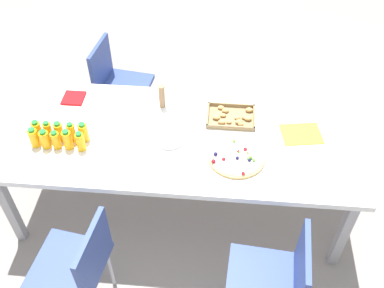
# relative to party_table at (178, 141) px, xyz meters

# --- Properties ---
(ground_plane) EXTENTS (12.00, 12.00, 0.00)m
(ground_plane) POSITION_rel_party_table_xyz_m (0.00, 0.00, -0.67)
(ground_plane) COLOR gray
(party_table) EXTENTS (2.36, 0.97, 0.73)m
(party_table) POSITION_rel_party_table_xyz_m (0.00, 0.00, 0.00)
(party_table) COLOR white
(party_table) RESTS_ON ground_plane
(chair_near_left) EXTENTS (0.45, 0.45, 0.83)m
(chair_near_left) POSITION_rel_party_table_xyz_m (-0.48, -0.85, -0.17)
(chair_near_left) COLOR #33478C
(chair_near_left) RESTS_ON ground_plane
(chair_far_left) EXTENTS (0.45, 0.45, 0.83)m
(chair_far_left) POSITION_rel_party_table_xyz_m (-0.61, 0.82, -0.17)
(chair_far_left) COLOR #33478C
(chair_far_left) RESTS_ON ground_plane
(chair_near_right) EXTENTS (0.43, 0.43, 0.83)m
(chair_near_right) POSITION_rel_party_table_xyz_m (0.63, -0.84, -0.17)
(chair_near_right) COLOR #33478C
(chair_near_right) RESTS_ON ground_plane
(juice_bottle_0) EXTENTS (0.06, 0.06, 0.14)m
(juice_bottle_0) POSITION_rel_party_table_xyz_m (-0.90, -0.17, 0.12)
(juice_bottle_0) COLOR #FAAE14
(juice_bottle_0) RESTS_ON party_table
(juice_bottle_1) EXTENTS (0.06, 0.06, 0.14)m
(juice_bottle_1) POSITION_rel_party_table_xyz_m (-0.83, -0.17, 0.12)
(juice_bottle_1) COLOR #F9AC14
(juice_bottle_1) RESTS_ON party_table
(juice_bottle_2) EXTENTS (0.06, 0.06, 0.13)m
(juice_bottle_2) POSITION_rel_party_table_xyz_m (-0.76, -0.17, 0.12)
(juice_bottle_2) COLOR #F9AD14
(juice_bottle_2) RESTS_ON party_table
(juice_bottle_3) EXTENTS (0.06, 0.06, 0.14)m
(juice_bottle_3) POSITION_rel_party_table_xyz_m (-0.68, -0.17, 0.12)
(juice_bottle_3) COLOR #F9AC14
(juice_bottle_3) RESTS_ON party_table
(juice_bottle_4) EXTENTS (0.06, 0.06, 0.14)m
(juice_bottle_4) POSITION_rel_party_table_xyz_m (-0.60, -0.17, 0.12)
(juice_bottle_4) COLOR #F9AE14
(juice_bottle_4) RESTS_ON party_table
(juice_bottle_5) EXTENTS (0.06, 0.06, 0.14)m
(juice_bottle_5) POSITION_rel_party_table_xyz_m (-0.90, -0.10, 0.12)
(juice_bottle_5) COLOR #F9AD14
(juice_bottle_5) RESTS_ON party_table
(juice_bottle_6) EXTENTS (0.05, 0.05, 0.14)m
(juice_bottle_6) POSITION_rel_party_table_xyz_m (-0.83, -0.10, 0.12)
(juice_bottle_6) COLOR #FAAD14
(juice_bottle_6) RESTS_ON party_table
(juice_bottle_7) EXTENTS (0.06, 0.06, 0.14)m
(juice_bottle_7) POSITION_rel_party_table_xyz_m (-0.75, -0.10, 0.12)
(juice_bottle_7) COLOR #F9AE14
(juice_bottle_7) RESTS_ON party_table
(juice_bottle_8) EXTENTS (0.05, 0.05, 0.15)m
(juice_bottle_8) POSITION_rel_party_table_xyz_m (-0.67, -0.10, 0.12)
(juice_bottle_8) COLOR #FAAD14
(juice_bottle_8) RESTS_ON party_table
(juice_bottle_9) EXTENTS (0.06, 0.06, 0.14)m
(juice_bottle_9) POSITION_rel_party_table_xyz_m (-0.60, -0.09, 0.12)
(juice_bottle_9) COLOR #F9AE14
(juice_bottle_9) RESTS_ON party_table
(fruit_pizza) EXTENTS (0.36, 0.36, 0.05)m
(fruit_pizza) POSITION_rel_party_table_xyz_m (0.38, -0.17, 0.07)
(fruit_pizza) COLOR tan
(fruit_pizza) RESTS_ON party_table
(snack_tray) EXTENTS (0.33, 0.24, 0.04)m
(snack_tray) POSITION_rel_party_table_xyz_m (0.35, 0.19, 0.07)
(snack_tray) COLOR olive
(snack_tray) RESTS_ON party_table
(plate_stack) EXTENTS (0.21, 0.21, 0.02)m
(plate_stack) POSITION_rel_party_table_xyz_m (-0.05, -0.04, 0.07)
(plate_stack) COLOR silver
(plate_stack) RESTS_ON party_table
(napkin_stack) EXTENTS (0.15, 0.15, 0.02)m
(napkin_stack) POSITION_rel_party_table_xyz_m (-0.78, 0.30, 0.06)
(napkin_stack) COLOR red
(napkin_stack) RESTS_ON party_table
(cardboard_tube) EXTENTS (0.04, 0.04, 0.18)m
(cardboard_tube) POSITION_rel_party_table_xyz_m (-0.14, 0.28, 0.14)
(cardboard_tube) COLOR #9E7A56
(cardboard_tube) RESTS_ON party_table
(paper_folder) EXTENTS (0.29, 0.24, 0.01)m
(paper_folder) POSITION_rel_party_table_xyz_m (0.81, 0.08, 0.06)
(paper_folder) COLOR yellow
(paper_folder) RESTS_ON party_table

